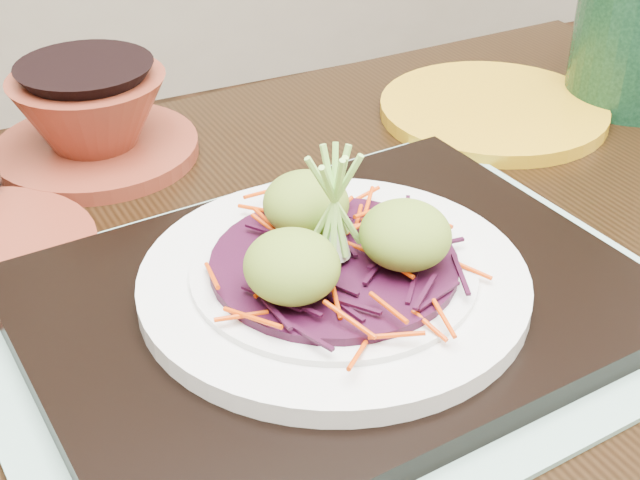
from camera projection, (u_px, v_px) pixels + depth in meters
name	position (u px, v px, depth m)	size (l,w,h in m)	color
dining_table	(295.00, 418.00, 0.64)	(1.13, 0.78, 0.69)	black
placemat	(333.00, 314.00, 0.59)	(0.45, 0.35, 0.00)	#84AB98
serving_tray	(333.00, 301.00, 0.58)	(0.39, 0.29, 0.02)	black
white_plate	(334.00, 279.00, 0.57)	(0.25, 0.25, 0.02)	silver
cabbage_bed	(334.00, 263.00, 0.57)	(0.16, 0.16, 0.01)	#320A20
carrot_julienne	(334.00, 253.00, 0.56)	(0.19, 0.19, 0.01)	#D13903
guacamole_scoops	(335.00, 234.00, 0.56)	(0.14, 0.12, 0.04)	olive
scallion_garnish	(334.00, 207.00, 0.55)	(0.06, 0.06, 0.09)	#8DCC51
terracotta_bowl_set	(92.00, 122.00, 0.76)	(0.18, 0.18, 0.07)	maroon
yellow_plate	(493.00, 110.00, 0.85)	(0.22, 0.22, 0.01)	#B98614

